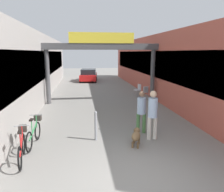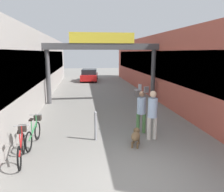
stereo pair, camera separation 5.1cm
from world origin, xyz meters
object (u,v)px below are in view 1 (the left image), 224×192
(pedestrian_companion, at_px, (141,109))
(bicycle_red_nearest, at_px, (22,146))
(bicycle_green_second, at_px, (34,132))
(bollard_post_metal, at_px, (96,126))
(dog_on_leash, at_px, (136,136))
(parked_car_red, at_px, (89,75))
(cafe_chair_aluminium_nearer, at_px, (145,91))
(cafe_chair_aluminium_farther, at_px, (138,89))
(pedestrian_with_dog, at_px, (153,112))

(pedestrian_companion, bearing_deg, bicycle_red_nearest, -157.44)
(bicycle_green_second, xyz_separation_m, bollard_post_metal, (2.14, 0.05, 0.12))
(dog_on_leash, height_order, bicycle_red_nearest, bicycle_red_nearest)
(bollard_post_metal, bearing_deg, parked_car_red, 88.78)
(bicycle_red_nearest, bearing_deg, pedestrian_companion, 22.56)
(dog_on_leash, xyz_separation_m, bicycle_red_nearest, (-3.62, -0.55, 0.09))
(dog_on_leash, height_order, bollard_post_metal, bollard_post_metal)
(dog_on_leash, distance_m, cafe_chair_aluminium_nearer, 7.75)
(pedestrian_companion, height_order, cafe_chair_aluminium_farther, pedestrian_companion)
(bollard_post_metal, xyz_separation_m, cafe_chair_aluminium_nearer, (3.82, 6.70, -0.01))
(pedestrian_companion, distance_m, bicycle_red_nearest, 4.49)
(pedestrian_companion, distance_m, bicycle_green_second, 4.06)
(bicycle_green_second, height_order, bollard_post_metal, bollard_post_metal)
(pedestrian_companion, xyz_separation_m, bicycle_green_second, (-3.99, -0.57, -0.52))
(bicycle_red_nearest, bearing_deg, dog_on_leash, 8.58)
(pedestrian_with_dog, xyz_separation_m, bicycle_red_nearest, (-4.33, -0.97, -0.62))
(pedestrian_companion, xyz_separation_m, cafe_chair_aluminium_farther, (1.77, 7.18, -0.42))
(cafe_chair_aluminium_nearer, distance_m, parked_car_red, 10.88)
(bicycle_red_nearest, height_order, bollard_post_metal, bollard_post_metal)
(bollard_post_metal, bearing_deg, pedestrian_companion, 15.83)
(dog_on_leash, height_order, cafe_chair_aluminium_nearer, cafe_chair_aluminium_nearer)
(bicycle_red_nearest, xyz_separation_m, parked_car_red, (2.63, 18.20, 0.21))
(bollard_post_metal, relative_size, parked_car_red, 0.26)
(bicycle_red_nearest, bearing_deg, bollard_post_metal, 27.59)
(cafe_chair_aluminium_farther, bearing_deg, parked_car_red, 109.27)
(pedestrian_with_dog, distance_m, parked_car_red, 17.31)
(bicycle_red_nearest, xyz_separation_m, cafe_chair_aluminium_farther, (5.89, 8.89, 0.10))
(bicycle_red_nearest, distance_m, bicycle_green_second, 1.14)
(bicycle_red_nearest, relative_size, cafe_chair_aluminium_nearer, 1.89)
(bicycle_green_second, relative_size, cafe_chair_aluminium_nearer, 1.90)
(pedestrian_companion, relative_size, parked_car_red, 0.40)
(dog_on_leash, xyz_separation_m, bollard_post_metal, (-1.35, 0.64, 0.21))
(dog_on_leash, distance_m, bicycle_red_nearest, 3.66)
(bicycle_green_second, bearing_deg, bicycle_red_nearest, -96.50)
(parked_car_red, bearing_deg, cafe_chair_aluminium_farther, -70.73)
(bicycle_red_nearest, xyz_separation_m, bollard_post_metal, (2.27, 1.19, 0.12))
(bicycle_red_nearest, bearing_deg, parked_car_red, 81.77)
(bicycle_green_second, bearing_deg, bollard_post_metal, 1.37)
(pedestrian_companion, distance_m, bollard_post_metal, 1.96)
(pedestrian_with_dog, height_order, bollard_post_metal, pedestrian_with_dog)
(bicycle_green_second, bearing_deg, pedestrian_companion, 8.19)
(pedestrian_companion, bearing_deg, bollard_post_metal, -164.17)
(cafe_chair_aluminium_nearer, bearing_deg, parked_car_red, 108.56)
(cafe_chair_aluminium_farther, bearing_deg, pedestrian_companion, -103.87)
(bollard_post_metal, relative_size, cafe_chair_aluminium_nearer, 1.23)
(cafe_chair_aluminium_farther, bearing_deg, bollard_post_metal, -115.16)
(pedestrian_companion, distance_m, parked_car_red, 16.56)
(pedestrian_companion, bearing_deg, pedestrian_with_dog, -74.04)
(pedestrian_companion, xyz_separation_m, dog_on_leash, (-0.50, -1.16, -0.61))
(cafe_chair_aluminium_nearer, bearing_deg, cafe_chair_aluminium_farther, 101.74)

